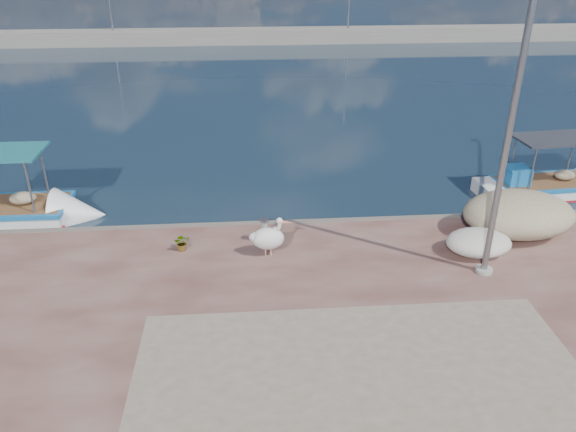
# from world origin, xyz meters

# --- Properties ---
(ground) EXTENTS (1400.00, 1400.00, 0.00)m
(ground) POSITION_xyz_m (0.00, 0.00, 0.00)
(ground) COLOR #162635
(ground) RESTS_ON ground
(quay_patch) EXTENTS (9.00, 7.00, 0.01)m
(quay_patch) POSITION_xyz_m (1.00, -3.00, 0.50)
(quay_patch) COLOR gray
(quay_patch) RESTS_ON quay
(breakwater) EXTENTS (120.00, 2.20, 7.50)m
(breakwater) POSITION_xyz_m (-0.00, 40.00, 0.60)
(breakwater) COLOR gray
(breakwater) RESTS_ON ground
(boat_left) EXTENTS (5.74, 1.94, 2.76)m
(boat_left) POSITION_xyz_m (-9.07, 6.81, 0.22)
(boat_left) COLOR white
(boat_left) RESTS_ON ground
(boat_right) EXTENTS (5.23, 2.08, 2.46)m
(boat_right) POSITION_xyz_m (9.53, 7.48, 0.19)
(boat_right) COLOR white
(boat_right) RESTS_ON ground
(pelican) EXTENTS (1.18, 0.62, 1.14)m
(pelican) POSITION_xyz_m (-0.58, 3.05, 1.04)
(pelican) COLOR tan
(pelican) RESTS_ON quay
(lamp_post) EXTENTS (0.44, 0.96, 7.00)m
(lamp_post) POSITION_xyz_m (4.94, 1.81, 3.80)
(lamp_post) COLOR gray
(lamp_post) RESTS_ON quay
(bollard_near) EXTENTS (0.25, 0.25, 0.75)m
(bollard_near) POSITION_xyz_m (-0.67, 3.74, 0.91)
(bollard_near) COLOR gray
(bollard_near) RESTS_ON quay
(potted_plant) EXTENTS (0.50, 0.45, 0.49)m
(potted_plant) POSITION_xyz_m (-2.95, 3.51, 0.75)
(potted_plant) COLOR #33722D
(potted_plant) RESTS_ON quay
(net_pile_d) EXTENTS (1.78, 1.34, 0.67)m
(net_pile_d) POSITION_xyz_m (5.12, 2.72, 0.83)
(net_pile_d) COLOR silver
(net_pile_d) RESTS_ON quay
(net_pile_c) EXTENTS (3.21, 2.30, 1.26)m
(net_pile_c) POSITION_xyz_m (6.66, 3.74, 1.13)
(net_pile_c) COLOR #C7B894
(net_pile_c) RESTS_ON quay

